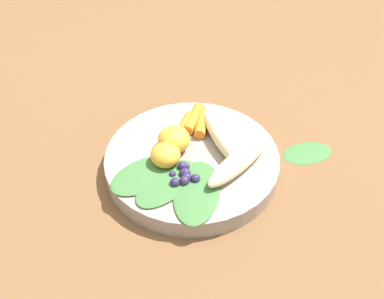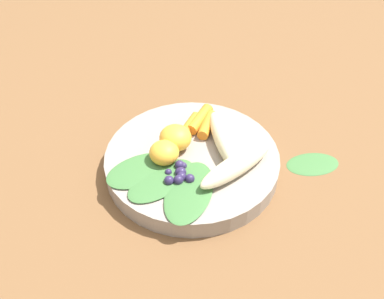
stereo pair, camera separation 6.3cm
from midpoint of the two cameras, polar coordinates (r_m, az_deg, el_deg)
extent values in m
plane|color=brown|center=(0.66, -2.74, -2.63)|extent=(2.40, 2.40, 0.00)
cylinder|color=gray|center=(0.65, -2.79, -1.72)|extent=(0.26, 0.26, 0.03)
ellipsoid|color=beige|center=(0.65, 1.24, 1.59)|extent=(0.13, 0.03, 0.03)
ellipsoid|color=beige|center=(0.61, 3.28, -1.70)|extent=(0.09, 0.13, 0.03)
ellipsoid|color=#F4A833|center=(0.62, -6.46, -0.88)|extent=(0.04, 0.04, 0.03)
ellipsoid|color=#F4A833|center=(0.64, -5.23, 1.22)|extent=(0.05, 0.05, 0.04)
cylinder|color=orange|center=(0.68, -1.36, 3.32)|extent=(0.06, 0.04, 0.02)
cylinder|color=orange|center=(0.69, -2.43, 3.99)|extent=(0.06, 0.05, 0.02)
cylinder|color=orange|center=(0.68, -3.55, 3.23)|extent=(0.05, 0.04, 0.02)
sphere|color=#2D234C|center=(0.59, -2.60, -4.02)|extent=(0.01, 0.01, 0.01)
sphere|color=#2D234C|center=(0.61, -4.22, -2.35)|extent=(0.01, 0.01, 0.01)
sphere|color=#2D234C|center=(0.60, -3.87, -3.29)|extent=(0.01, 0.01, 0.01)
sphere|color=#2D234C|center=(0.60, -3.76, -3.88)|extent=(0.01, 0.01, 0.01)
sphere|color=#2D234C|center=(0.60, -4.06, -3.30)|extent=(0.01, 0.01, 0.01)
sphere|color=#2D234C|center=(0.60, -5.59, -3.44)|extent=(0.01, 0.01, 0.01)
sphere|color=#2D234C|center=(0.59, -5.35, -4.53)|extent=(0.01, 0.01, 0.01)
sphere|color=#2D234C|center=(0.61, -4.10, -2.42)|extent=(0.01, 0.01, 0.01)
sphere|color=#2D234C|center=(0.59, -4.08, -4.33)|extent=(0.01, 0.01, 0.01)
sphere|color=#2D234C|center=(0.61, -3.75, -2.40)|extent=(0.01, 0.01, 0.01)
ellipsoid|color=#3D7038|center=(0.61, -9.36, -3.50)|extent=(0.09, 0.12, 0.01)
ellipsoid|color=#3D7038|center=(0.60, -6.37, -4.58)|extent=(0.10, 0.12, 0.01)
ellipsoid|color=#3D7038|center=(0.58, -2.47, -5.74)|extent=(0.13, 0.11, 0.01)
ellipsoid|color=#3D7038|center=(0.70, 12.60, -0.45)|extent=(0.05, 0.08, 0.01)
camera|label=1|loc=(0.03, -92.87, -2.63)|focal=40.30mm
camera|label=2|loc=(0.03, 87.13, 2.63)|focal=40.30mm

